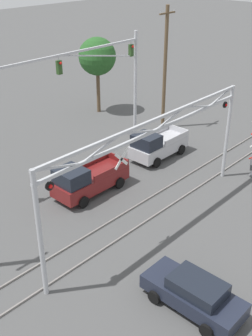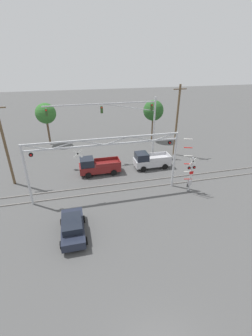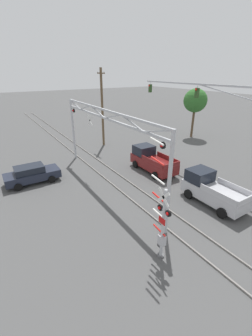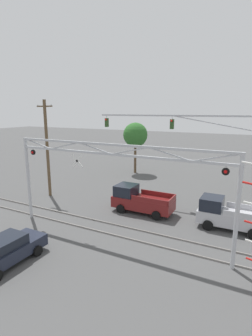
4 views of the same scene
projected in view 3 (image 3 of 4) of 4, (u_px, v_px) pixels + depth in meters
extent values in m
cube|color=gray|center=(110.00, 182.00, 19.03)|extent=(80.00, 0.08, 0.10)
cube|color=gray|center=(124.00, 178.00, 19.73)|extent=(80.00, 0.08, 0.10)
cylinder|color=#B7BABF|center=(73.00, 130.00, 23.35)|extent=(0.22, 0.22, 6.18)
cylinder|color=#B7BABF|center=(169.00, 186.00, 12.01)|extent=(0.22, 0.22, 6.18)
cube|color=#B7BABF|center=(105.00, 118.00, 16.71)|extent=(14.84, 0.14, 0.14)
cube|color=#B7BABF|center=(104.00, 110.00, 16.47)|extent=(14.84, 0.14, 0.14)
cube|color=#B7BABF|center=(75.00, 104.00, 21.32)|extent=(2.46, 0.08, 0.67)
cube|color=#B7BABF|center=(85.00, 108.00, 19.43)|extent=(2.46, 0.08, 0.67)
cube|color=#B7BABF|center=(97.00, 112.00, 17.54)|extent=(2.46, 0.08, 0.67)
cube|color=#B7BABF|center=(112.00, 117.00, 15.65)|extent=(2.46, 0.08, 0.67)
cube|color=#B7BABF|center=(132.00, 123.00, 13.76)|extent=(2.46, 0.08, 0.67)
cube|color=#B7BABF|center=(157.00, 131.00, 11.87)|extent=(2.46, 0.08, 0.67)
cylinder|color=black|center=(74.00, 111.00, 21.97)|extent=(0.38, 0.10, 0.38)
sphere|color=red|center=(73.00, 111.00, 21.94)|extent=(0.18, 0.18, 0.18)
cylinder|color=#B7BABF|center=(74.00, 108.00, 21.88)|extent=(0.04, 0.04, 0.10)
cylinder|color=black|center=(163.00, 145.00, 11.73)|extent=(0.38, 0.10, 0.38)
sphere|color=red|center=(162.00, 146.00, 11.70)|extent=(0.18, 0.18, 0.18)
cylinder|color=#B7BABF|center=(163.00, 141.00, 11.64)|extent=(0.04, 0.04, 0.10)
cube|color=white|center=(90.00, 120.00, 18.89)|extent=(0.88, 0.03, 0.88)
cube|color=white|center=(90.00, 120.00, 18.89)|extent=(0.88, 0.03, 0.88)
cylinder|color=black|center=(90.00, 120.00, 18.88)|extent=(0.04, 0.04, 0.02)
cylinder|color=#B7BABF|center=(163.00, 225.00, 10.75)|extent=(0.16, 0.16, 3.89)
cylinder|color=#59595B|center=(161.00, 255.00, 11.51)|extent=(0.35, 0.35, 0.10)
cube|color=white|center=(164.00, 197.00, 10.06)|extent=(0.78, 0.03, 0.78)
cube|color=white|center=(164.00, 197.00, 10.06)|extent=(0.78, 0.03, 0.78)
cylinder|color=black|center=(163.00, 197.00, 10.05)|extent=(0.04, 0.04, 0.02)
cylinder|color=black|center=(160.00, 208.00, 10.63)|extent=(0.32, 0.09, 0.32)
sphere|color=red|center=(159.00, 208.00, 10.60)|extent=(0.16, 0.16, 0.16)
cylinder|color=black|center=(168.00, 213.00, 10.20)|extent=(0.32, 0.09, 0.32)
sphere|color=red|center=(167.00, 214.00, 10.17)|extent=(0.16, 0.16, 0.16)
cube|color=#B7BABF|center=(164.00, 210.00, 10.42)|extent=(0.64, 0.06, 0.06)
cube|color=red|center=(162.00, 221.00, 10.59)|extent=(0.44, 0.02, 0.32)
cube|color=#B2B2B7|center=(162.00, 240.00, 11.11)|extent=(0.36, 0.28, 0.56)
cylinder|color=red|center=(159.00, 230.00, 11.12)|extent=(0.90, 0.09, 0.20)
cylinder|color=white|center=(159.00, 214.00, 10.85)|extent=(0.90, 0.09, 0.20)
cylinder|color=red|center=(158.00, 197.00, 10.59)|extent=(0.90, 0.09, 0.20)
cylinder|color=white|center=(158.00, 180.00, 10.32)|extent=(0.90, 0.09, 0.20)
cylinder|color=red|center=(157.00, 161.00, 10.06)|extent=(0.90, 0.09, 0.20)
cylinder|color=white|center=(157.00, 141.00, 9.80)|extent=(0.90, 0.09, 0.20)
cube|color=#3F3F42|center=(160.00, 244.00, 11.35)|extent=(0.24, 0.12, 0.36)
cube|color=#B7BABF|center=(198.00, 84.00, 19.24)|extent=(14.19, 0.14, 0.14)
cube|color=#B7BABF|center=(234.00, 95.00, 16.73)|extent=(7.11, 0.08, 1.28)
cylinder|color=#B7BABF|center=(150.00, 83.00, 24.41)|extent=(0.04, 0.04, 0.30)
cube|color=#28471E|center=(150.00, 88.00, 24.64)|extent=(0.30, 0.26, 0.84)
sphere|color=red|center=(149.00, 86.00, 24.44)|extent=(0.18, 0.18, 0.18)
cylinder|color=#B7BABF|center=(198.00, 86.00, 19.30)|extent=(0.04, 0.04, 0.30)
cube|color=#28471E|center=(197.00, 93.00, 19.53)|extent=(0.30, 0.26, 0.84)
sphere|color=red|center=(196.00, 90.00, 19.33)|extent=(0.18, 0.18, 0.18)
cube|color=maroon|center=(153.00, 163.00, 21.02)|extent=(4.93, 1.92, 0.87)
cube|color=black|center=(144.00, 150.00, 21.84)|extent=(1.59, 1.76, 0.89)
cube|color=maroon|center=(152.00, 162.00, 19.62)|extent=(2.94, 0.08, 0.40)
cube|color=maroon|center=(168.00, 158.00, 20.52)|extent=(2.94, 0.08, 0.40)
cube|color=maroon|center=(172.00, 165.00, 18.89)|extent=(0.10, 1.84, 0.40)
cylinder|color=black|center=(135.00, 164.00, 21.90)|extent=(0.72, 0.24, 0.72)
cylinder|color=black|center=(151.00, 160.00, 22.85)|extent=(0.72, 0.24, 0.72)
cylinder|color=black|center=(155.00, 176.00, 19.53)|extent=(0.72, 0.24, 0.72)
cylinder|color=black|center=(172.00, 171.00, 20.48)|extent=(0.72, 0.24, 0.72)
cube|color=#B7B7BC|center=(214.00, 194.00, 15.81)|extent=(4.62, 1.92, 0.87)
cube|color=black|center=(200.00, 175.00, 16.55)|extent=(1.49, 1.76, 0.89)
cube|color=#B7B7BC|center=(217.00, 194.00, 14.45)|extent=(2.73, 0.08, 0.40)
cube|color=#B7B7BC|center=(235.00, 187.00, 15.35)|extent=(2.73, 0.08, 0.40)
cube|color=#B7B7BC|center=(247.00, 200.00, 13.80)|extent=(0.10, 1.84, 0.40)
cylinder|color=black|center=(189.00, 194.00, 16.62)|extent=(0.72, 0.24, 0.72)
cylinder|color=black|center=(206.00, 187.00, 17.57)|extent=(0.72, 0.24, 0.72)
cylinder|color=black|center=(222.00, 213.00, 14.40)|extent=(0.72, 0.24, 0.72)
cylinder|color=black|center=(240.00, 204.00, 15.35)|extent=(0.72, 0.24, 0.72)
cube|color=#1E2333|center=(33.00, 175.00, 18.91)|extent=(1.77, 4.38, 0.67)
cube|color=black|center=(29.00, 169.00, 18.59)|extent=(1.51, 2.28, 0.54)
cylinder|color=black|center=(46.00, 172.00, 20.39)|extent=(0.24, 0.61, 0.61)
cylinder|color=black|center=(52.00, 179.00, 18.99)|extent=(0.24, 0.61, 0.61)
cylinder|color=black|center=(15.00, 179.00, 19.10)|extent=(0.24, 0.61, 0.61)
cylinder|color=black|center=(18.00, 187.00, 17.71)|extent=(0.24, 0.61, 0.61)
cylinder|color=brown|center=(102.00, 109.00, 27.00)|extent=(0.28, 0.28, 9.10)
cube|color=brown|center=(101.00, 73.00, 25.43)|extent=(1.80, 0.12, 0.12)
cylinder|color=silver|center=(98.00, 72.00, 26.02)|extent=(0.08, 0.08, 0.12)
cylinder|color=silver|center=(104.00, 72.00, 24.75)|extent=(0.08, 0.08, 0.12)
cylinder|color=brown|center=(193.00, 123.00, 31.62)|extent=(0.32, 0.32, 3.94)
sphere|color=#2D6628|center=(195.00, 101.00, 30.39)|extent=(3.15, 3.15, 3.15)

